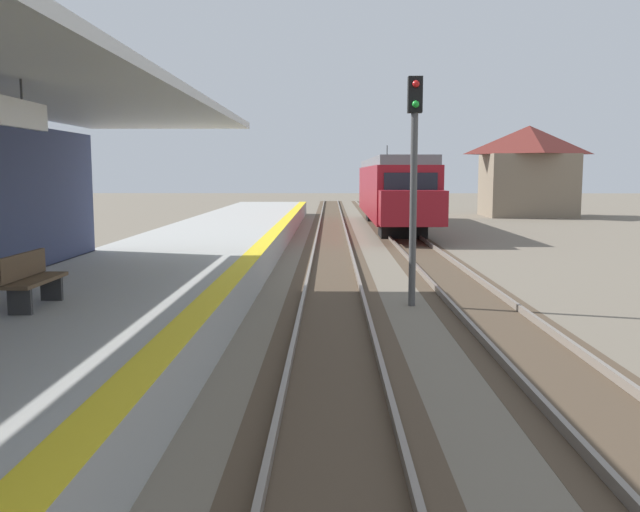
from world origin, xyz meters
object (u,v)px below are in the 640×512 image
at_px(platform_bench, 31,278).
at_px(distant_trackside_house, 528,169).
at_px(rail_signal_post, 414,167).
at_px(approaching_train, 393,189).

distance_m(platform_bench, distant_trackside_house, 42.74).
height_order(rail_signal_post, distant_trackside_house, distant_trackside_house).
xyz_separation_m(approaching_train, distant_trackside_house, (10.57, 10.71, 1.16)).
xyz_separation_m(platform_bench, distant_trackside_house, (18.86, 38.30, 1.96)).
bearing_deg(platform_bench, distant_trackside_house, 63.78).
bearing_deg(rail_signal_post, approaching_train, 86.01).
distance_m(rail_signal_post, distant_trackside_house, 35.61).
distance_m(approaching_train, distant_trackside_house, 15.09).
height_order(approaching_train, platform_bench, approaching_train).
xyz_separation_m(rail_signal_post, platform_bench, (-6.71, -4.84, -1.82)).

